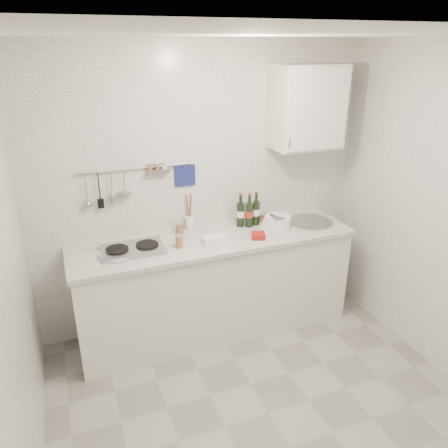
% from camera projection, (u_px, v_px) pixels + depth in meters
% --- Properties ---
extents(floor, '(3.00, 3.00, 0.00)m').
position_uv_depth(floor, '(269.00, 413.00, 3.14)').
color(floor, slate).
rests_on(floor, ground).
extents(ceiling, '(3.00, 3.00, 0.00)m').
position_uv_depth(ceiling, '(288.00, 34.00, 2.17)').
color(ceiling, silver).
rests_on(ceiling, back_wall).
extents(back_wall, '(3.00, 0.02, 2.50)m').
position_uv_depth(back_wall, '(202.00, 191.00, 3.86)').
color(back_wall, silver).
rests_on(back_wall, floor).
extents(wall_left, '(0.02, 2.80, 2.50)m').
position_uv_depth(wall_left, '(6.00, 309.00, 2.15)').
color(wall_left, silver).
rests_on(wall_left, floor).
extents(counter, '(2.44, 0.64, 0.96)m').
position_uv_depth(counter, '(216.00, 287.00, 3.92)').
color(counter, silver).
rests_on(counter, floor).
extents(wall_rail, '(0.98, 0.09, 0.34)m').
position_uv_depth(wall_rail, '(134.00, 180.00, 3.56)').
color(wall_rail, '#93969B').
rests_on(wall_rail, back_wall).
extents(wall_cabinet, '(0.60, 0.38, 0.70)m').
position_uv_depth(wall_cabinet, '(307.00, 107.00, 3.74)').
color(wall_cabinet, silver).
rests_on(wall_cabinet, back_wall).
extents(plate_stack_hob, '(0.30, 0.30, 0.03)m').
position_uv_depth(plate_stack_hob, '(118.00, 253.00, 3.42)').
color(plate_stack_hob, '#526CBB').
rests_on(plate_stack_hob, counter).
extents(plate_stack_sink, '(0.29, 0.28, 0.12)m').
position_uv_depth(plate_stack_sink, '(276.00, 223.00, 3.90)').
color(plate_stack_sink, white).
rests_on(plate_stack_sink, counter).
extents(wine_bottles, '(0.22, 0.11, 0.31)m').
position_uv_depth(wine_bottles, '(249.00, 210.00, 3.92)').
color(wine_bottles, black).
rests_on(wine_bottles, counter).
extents(butter_dish, '(0.21, 0.11, 0.06)m').
position_uv_depth(butter_dish, '(215.00, 239.00, 3.62)').
color(butter_dish, white).
rests_on(butter_dish, counter).
extents(strawberry_punnet, '(0.14, 0.14, 0.05)m').
position_uv_depth(strawberry_punnet, '(258.00, 236.00, 3.71)').
color(strawberry_punnet, '#A61612').
rests_on(strawberry_punnet, counter).
extents(utensil_crock, '(0.08, 0.08, 0.34)m').
position_uv_depth(utensil_crock, '(190.00, 221.00, 3.86)').
color(utensil_crock, white).
rests_on(utensil_crock, counter).
extents(jar_a, '(0.07, 0.07, 0.10)m').
position_uv_depth(jar_a, '(180.00, 228.00, 3.79)').
color(jar_a, brown).
rests_on(jar_a, counter).
extents(jar_b, '(0.06, 0.06, 0.08)m').
position_uv_depth(jar_b, '(261.00, 218.00, 4.04)').
color(jar_b, brown).
rests_on(jar_b, counter).
extents(jar_c, '(0.06, 0.06, 0.08)m').
position_uv_depth(jar_c, '(270.00, 220.00, 3.99)').
color(jar_c, brown).
rests_on(jar_c, counter).
extents(jar_d, '(0.06, 0.06, 0.11)m').
position_uv_depth(jar_d, '(179.00, 241.00, 3.53)').
color(jar_d, brown).
rests_on(jar_d, counter).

